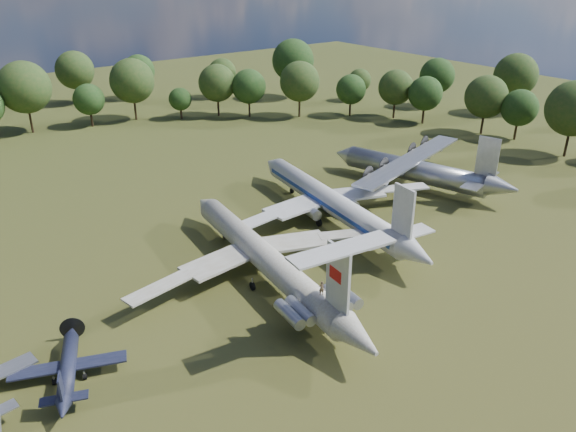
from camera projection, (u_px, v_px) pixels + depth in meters
ground at (228, 275)px, 69.21m from camera, size 300.00×300.00×0.00m
il62_airliner at (265, 262)px, 67.80m from camera, size 39.50×48.62×4.41m
tu104_jet at (331, 206)px, 82.86m from camera, size 40.31×50.07×4.58m
an12_transport at (414, 173)px, 95.08m from camera, size 40.38×42.97×4.69m
small_prop_west at (69, 371)px, 51.73m from camera, size 14.86×17.05×2.09m
person_on_il62 at (322, 288)px, 56.87m from camera, size 0.66×0.53×1.57m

